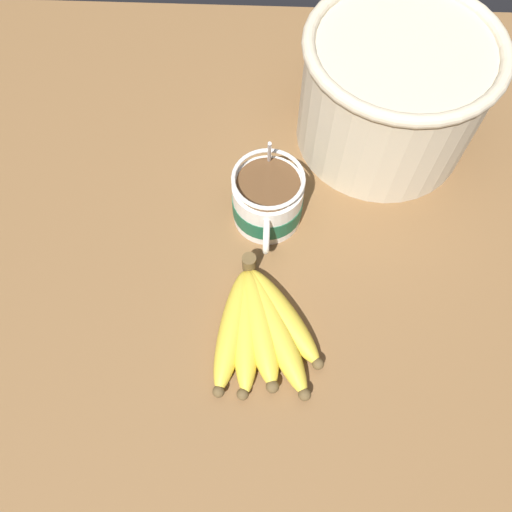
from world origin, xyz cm
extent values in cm
cube|color=brown|center=(0.00, 0.00, 1.99)|extent=(115.02, 115.02, 3.98)
cylinder|color=white|center=(-9.50, 2.26, 8.07)|extent=(10.16, 10.16, 8.19)
cylinder|color=#195638|center=(-9.50, 2.26, 7.37)|extent=(10.36, 10.36, 3.39)
torus|color=white|center=(-3.49, 2.26, 8.82)|extent=(5.55, 0.90, 5.55)
cylinder|color=brown|center=(-9.50, 2.26, 12.27)|extent=(8.96, 8.96, 0.40)
torus|color=white|center=(-9.50, 2.26, 13.66)|extent=(10.16, 10.16, 0.60)
cylinder|color=silver|center=(-13.62, 2.26, 12.13)|extent=(5.15, 0.50, 13.47)
ellipsoid|color=silver|center=(-11.28, 2.26, 5.48)|extent=(3.00, 2.00, 0.80)
cylinder|color=brown|center=(-0.20, -0.37, 6.79)|extent=(2.00, 2.00, 3.00)
ellipsoid|color=gold|center=(9.17, -1.78, 5.73)|extent=(17.29, 5.99, 3.50)
sphere|color=brown|center=(17.56, -3.04, 5.73)|extent=(1.58, 1.58, 1.58)
ellipsoid|color=gold|center=(9.29, 0.04, 5.71)|extent=(17.12, 4.20, 3.46)
sphere|color=brown|center=(17.77, 0.42, 5.71)|extent=(1.55, 1.55, 1.55)
ellipsoid|color=gold|center=(8.74, 1.78, 5.89)|extent=(16.83, 7.55, 3.81)
sphere|color=brown|center=(16.71, 3.71, 5.89)|extent=(1.72, 1.72, 1.72)
ellipsoid|color=gold|center=(9.12, 3.90, 5.83)|extent=(18.36, 11.07, 3.71)
sphere|color=brown|center=(17.52, 7.75, 5.83)|extent=(1.67, 1.67, 1.67)
ellipsoid|color=gold|center=(7.08, 4.85, 5.74)|extent=(14.99, 12.14, 3.52)
sphere|color=brown|center=(13.55, 9.49, 5.74)|extent=(1.58, 1.58, 1.58)
cylinder|color=beige|center=(-25.98, 20.22, 13.00)|extent=(27.05, 27.05, 18.03)
torus|color=beige|center=(-25.98, 20.22, 22.01)|extent=(28.40, 28.40, 1.89)
camera|label=1|loc=(30.26, 2.17, 69.23)|focal=35.00mm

